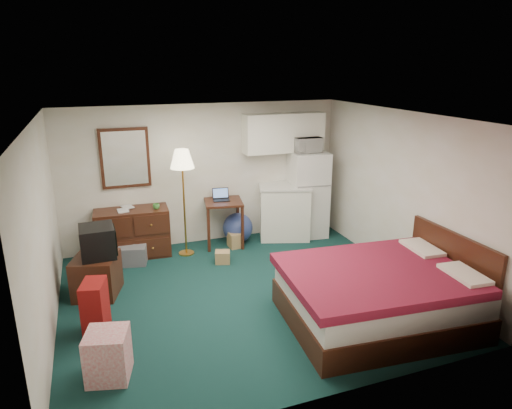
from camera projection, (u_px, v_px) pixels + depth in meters
name	position (u px, v px, depth m)	size (l,w,h in m)	color
floor	(246.00, 294.00, 6.50)	(5.00, 4.50, 0.01)	#133734
ceiling	(245.00, 117.00, 5.76)	(5.00, 4.50, 0.01)	beige
walls	(245.00, 211.00, 6.13)	(5.01, 4.51, 2.50)	beige
mirror	(125.00, 158.00, 7.56)	(0.80, 0.06, 1.00)	white
upper_cabinets	(284.00, 133.00, 8.26)	(1.50, 0.35, 0.70)	white
headboard	(451.00, 269.00, 6.04)	(0.06, 1.56, 1.00)	#331613
dresser	(133.00, 233.00, 7.71)	(1.21, 0.55, 0.82)	#331613
floor_lamp	(184.00, 203.00, 7.63)	(0.40, 0.40, 1.82)	gold
desk	(224.00, 223.00, 8.19)	(0.65, 0.65, 0.83)	#331613
exercise_ball	(238.00, 228.00, 8.34)	(0.55, 0.55, 0.55)	navy
kitchen_counter	(284.00, 212.00, 8.54)	(0.90, 0.68, 0.98)	white
fridge	(308.00, 194.00, 8.57)	(0.66, 0.66, 1.60)	white
bed	(377.00, 296.00, 5.72)	(2.22, 1.73, 0.71)	maroon
tv_stand	(97.00, 276.00, 6.43)	(0.57, 0.63, 0.57)	#331613
suitcase	(95.00, 307.00, 5.50)	(0.26, 0.41, 0.66)	#5F0C03
retail_box	(108.00, 355.00, 4.72)	(0.42, 0.42, 0.53)	white
file_bin	(133.00, 255.00, 7.46)	(0.44, 0.33, 0.31)	slate
cardboard_box_a	(223.00, 257.00, 7.51)	(0.24, 0.20, 0.20)	#9E7C40
cardboard_box_b	(235.00, 240.00, 8.16)	(0.22, 0.27, 0.27)	#9E7C40
laptop	(221.00, 195.00, 8.06)	(0.29, 0.24, 0.20)	black
crt_tv	(97.00, 241.00, 6.32)	(0.47, 0.51, 0.44)	black
microwave	(307.00, 143.00, 8.26)	(0.49, 0.27, 0.34)	white
book_a	(117.00, 205.00, 7.44)	(0.18, 0.02, 0.24)	#9E7C40
book_b	(122.00, 202.00, 7.60)	(0.18, 0.02, 0.24)	#9E7C40
mug	(156.00, 206.00, 7.60)	(0.11, 0.09, 0.11)	#408939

